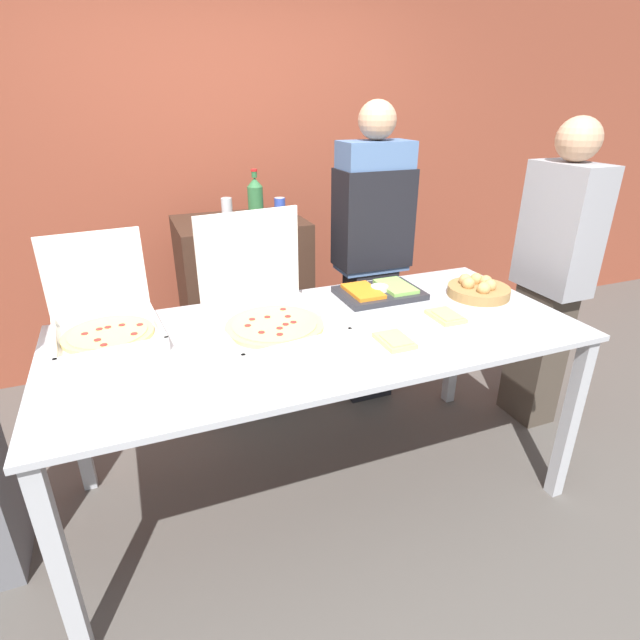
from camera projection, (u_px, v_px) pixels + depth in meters
name	position (u px, v px, depth m)	size (l,w,h in m)	color
ground_plane	(320.00, 489.00, 2.51)	(16.00, 16.00, 0.00)	#514C47
brick_wall_behind	(228.00, 162.00, 3.38)	(10.00, 0.06, 2.80)	brown
buffet_table	(320.00, 349.00, 2.19)	(2.25, 1.00, 0.88)	#B7BABF
pizza_box_far_right	(268.00, 309.00, 2.15)	(0.54, 0.56, 0.48)	silver
pizza_box_far_left	(105.00, 320.00, 2.07)	(0.45, 0.46, 0.41)	silver
paper_plate_front_left	(395.00, 342.00, 2.03)	(0.23, 0.23, 0.03)	white
paper_plate_front_center	(446.00, 317.00, 2.25)	(0.22, 0.22, 0.03)	white
veggie_tray	(379.00, 292.00, 2.52)	(0.41, 0.29, 0.05)	#28282D
bread_basket	(478.00, 289.00, 2.52)	(0.31, 0.31, 0.10)	#9E7542
sideboard_podium	(245.00, 307.00, 3.21)	(0.75, 0.58, 1.13)	#382319
soda_bottle	(255.00, 199.00, 2.89)	(0.09, 0.09, 0.30)	#2D6638
soda_can_silver	(227.00, 208.00, 2.98)	(0.07, 0.07, 0.12)	silver
soda_can_colored	(280.00, 208.00, 2.99)	(0.07, 0.07, 0.12)	#334CB2
person_server_vest	(372.00, 244.00, 2.93)	(0.42, 0.24, 1.80)	black
person_guest_cap	(552.00, 275.00, 2.75)	(0.22, 0.40, 1.72)	#473D33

